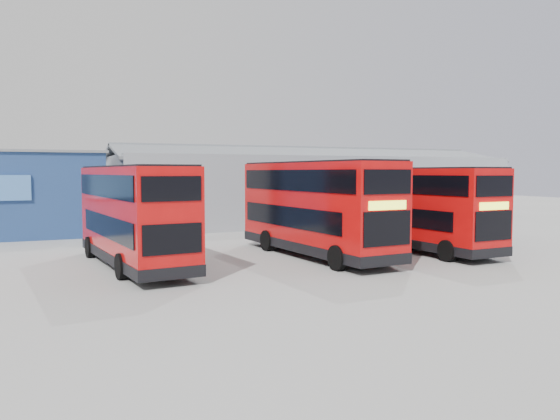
# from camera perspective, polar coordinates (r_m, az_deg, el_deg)

# --- Properties ---
(ground_plane) EXTENTS (120.00, 120.00, 0.00)m
(ground_plane) POSITION_cam_1_polar(r_m,az_deg,el_deg) (22.68, 6.83, -5.85)
(ground_plane) COLOR #9C9C97
(ground_plane) RESTS_ON ground
(maintenance_shed) EXTENTS (30.50, 12.00, 5.89)m
(maintenance_shed) POSITION_cam_1_polar(r_m,az_deg,el_deg) (43.80, 2.88, 2.34)
(maintenance_shed) COLOR #91979E
(maintenance_shed) RESTS_ON ground
(double_decker_left) EXTENTS (3.46, 9.94, 4.12)m
(double_decker_left) POSITION_cam_1_polar(r_m,az_deg,el_deg) (22.93, -15.07, -0.69)
(double_decker_left) COLOR red
(double_decker_left) RESTS_ON ground
(double_decker_centre) EXTENTS (3.34, 10.45, 4.35)m
(double_decker_centre) POSITION_cam_1_polar(r_m,az_deg,el_deg) (24.95, 3.72, 0.07)
(double_decker_centre) COLOR red
(double_decker_centre) RESTS_ON ground
(double_decker_right) EXTENTS (2.90, 9.77, 4.08)m
(double_decker_right) POSITION_cam_1_polar(r_m,az_deg,el_deg) (27.67, 14.06, 0.07)
(double_decker_right) COLOR red
(double_decker_right) RESTS_ON ground
(single_decker_blue) EXTENTS (3.44, 10.28, 2.74)m
(single_decker_blue) POSITION_cam_1_polar(r_m,az_deg,el_deg) (34.19, 14.21, -0.34)
(single_decker_blue) COLOR #0C1336
(single_decker_blue) RESTS_ON ground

